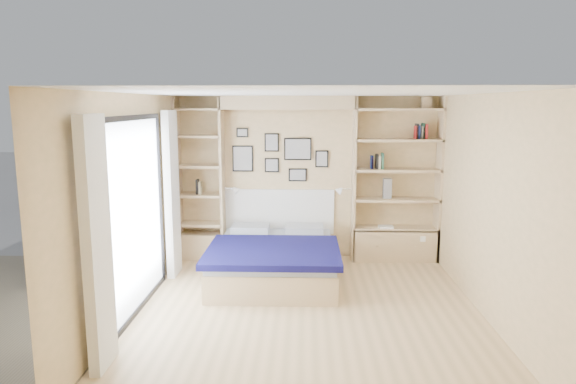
{
  "coord_description": "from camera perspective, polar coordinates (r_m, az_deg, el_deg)",
  "views": [
    {
      "loc": [
        -0.05,
        -5.64,
        2.38
      ],
      "look_at": [
        -0.26,
        0.9,
        1.26
      ],
      "focal_mm": 32.0,
      "sensor_mm": 36.0,
      "label": 1
    }
  ],
  "objects": [
    {
      "name": "deck_chair",
      "position": [
        7.7,
        -24.3,
        -6.42
      ],
      "size": [
        0.66,
        0.84,
        0.74
      ],
      "rotation": [
        0.0,
        0.0,
        0.34
      ],
      "color": "tan",
      "rests_on": "ground"
    },
    {
      "name": "room_shell",
      "position": [
        7.28,
        -0.85,
        -0.57
      ],
      "size": [
        4.5,
        4.5,
        4.5
      ],
      "color": "#E5BE86",
      "rests_on": "ground"
    },
    {
      "name": "shelf_decor",
      "position": [
        7.83,
        10.9,
        4.67
      ],
      "size": [
        3.53,
        0.23,
        2.03
      ],
      "color": "#A51E1E",
      "rests_on": "ground"
    },
    {
      "name": "reading_lamps",
      "position": [
        7.75,
        -0.05,
        0.24
      ],
      "size": [
        1.92,
        0.12,
        0.15
      ],
      "color": "silver",
      "rests_on": "ground"
    },
    {
      "name": "bed",
      "position": [
        7.15,
        -1.48,
        -7.38
      ],
      "size": [
        1.73,
        2.13,
        1.07
      ],
      "color": "tan",
      "rests_on": "ground"
    },
    {
      "name": "deck",
      "position": [
        7.08,
        -29.05,
        -11.19
      ],
      "size": [
        3.2,
        4.0,
        0.05
      ],
      "primitive_type": "cube",
      "color": "#756A56",
      "rests_on": "ground"
    },
    {
      "name": "ground",
      "position": [
        6.12,
        2.19,
        -13.16
      ],
      "size": [
        4.5,
        4.5,
        0.0
      ],
      "primitive_type": "plane",
      "color": "#D5B07D",
      "rests_on": "ground"
    },
    {
      "name": "photo_gallery",
      "position": [
        7.91,
        -1.1,
        4.11
      ],
      "size": [
        1.48,
        0.02,
        0.82
      ],
      "color": "black",
      "rests_on": "ground"
    }
  ]
}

